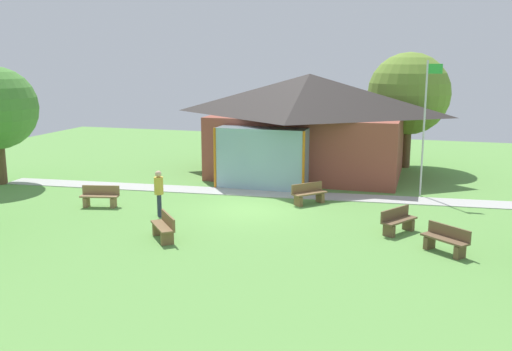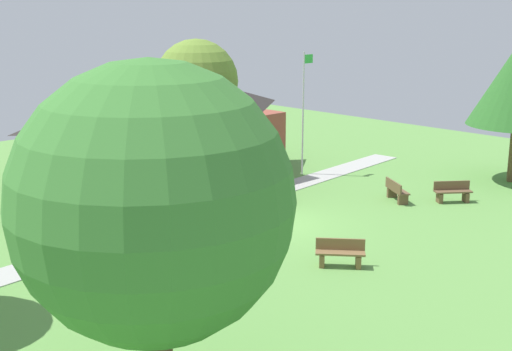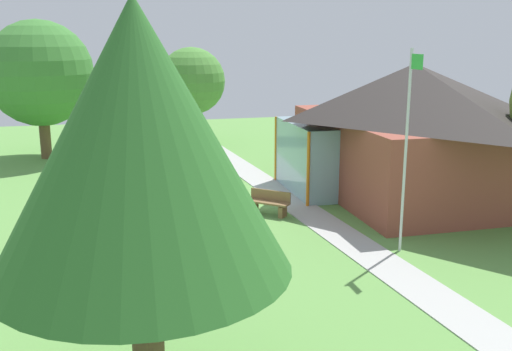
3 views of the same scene
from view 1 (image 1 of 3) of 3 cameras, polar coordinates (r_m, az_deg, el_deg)
ground_plane at (r=22.40m, az=-0.57°, el=-3.40°), size 44.00×44.00×0.00m
pavilion at (r=28.79m, az=5.13°, el=5.25°), size 10.07×8.13×5.05m
footpath at (r=24.94m, az=1.29°, el=-1.80°), size 24.97×3.36×0.03m
flagpole at (r=25.04m, az=16.51°, el=5.08°), size 0.64×0.08×5.73m
bench_rear_near_path at (r=23.25m, az=5.28°, el=-1.87°), size 1.33×1.41×0.84m
bench_mid_right at (r=19.94m, az=13.97°, el=-4.47°), size 1.18×1.50×0.84m
bench_front_center at (r=18.91m, az=-9.14°, el=-5.15°), size 1.30×1.43×0.84m
bench_lawn_far_right at (r=18.34m, az=18.39°, el=-6.16°), size 1.45×1.27×0.84m
bench_mid_left at (r=23.53m, az=-15.29°, el=-2.08°), size 1.56×0.76×0.84m
visitor_strolling_lawn at (r=21.50m, az=-9.67°, el=-1.41°), size 0.34×0.34×1.74m
tree_behind_pavilion_right at (r=31.57m, az=14.99°, el=7.86°), size 4.33×4.33×6.12m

